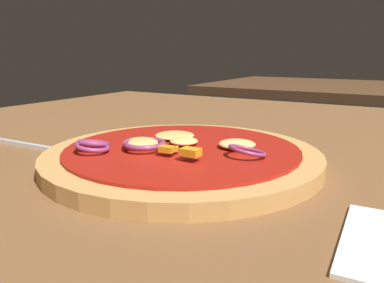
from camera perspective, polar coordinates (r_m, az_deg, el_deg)
The scene contains 4 objects.
dining_table at distance 0.41m, azimuth 1.44°, elevation -4.89°, with size 1.13×1.09×0.03m.
pizza at distance 0.39m, azimuth -1.59°, elevation -2.08°, with size 0.29×0.29×0.03m.
fork at distance 0.48m, azimuth -21.24°, elevation -0.98°, with size 0.18×0.02×0.01m.
background_table at distance 1.51m, azimuth 16.20°, elevation 7.93°, with size 0.64×0.62×0.03m.
Camera 1 is at (0.19, -0.34, 0.14)m, focal length 35.20 mm.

